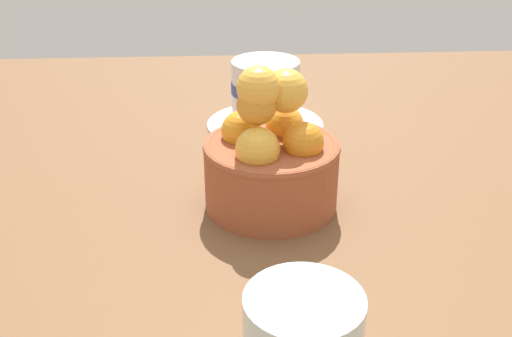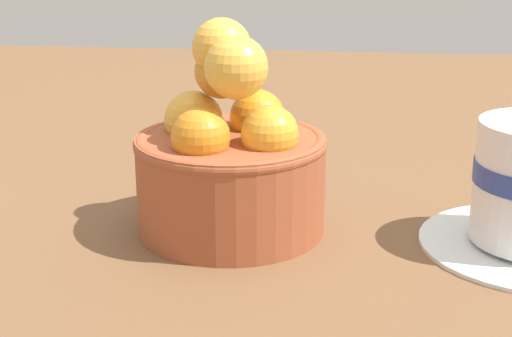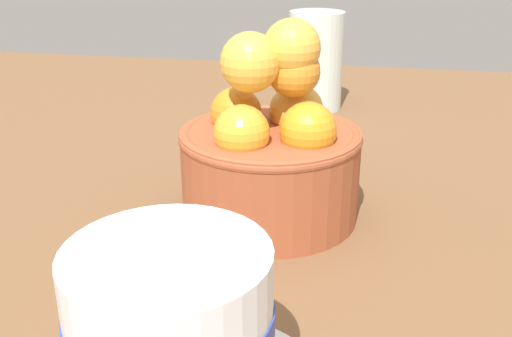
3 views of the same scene
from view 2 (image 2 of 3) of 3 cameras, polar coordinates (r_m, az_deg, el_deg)
The scene contains 2 objects.
ground_plane at distance 57.36cm, azimuth -1.81°, elevation -6.54°, with size 159.43×108.09×4.47cm, color brown.
terracotta_bowl at distance 54.72cm, azimuth -1.93°, elevation 0.71°, with size 13.69×13.69×15.11cm.
Camera 2 is at (-51.57, -7.85, 21.62)cm, focal length 54.08 mm.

